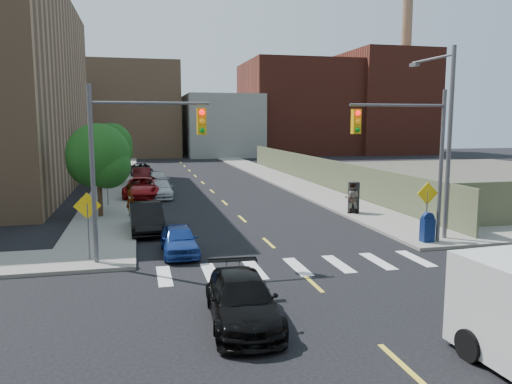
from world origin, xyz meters
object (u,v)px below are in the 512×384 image
parked_car_white (157,179)px  parked_car_maroon (142,176)px  mailbox (427,227)px  payphone (354,197)px  parked_car_blue (179,240)px  parked_car_black (146,218)px  parked_car_red (143,187)px  black_sedan (242,300)px  pedestrian_west (130,200)px  parked_car_silver (160,189)px  pedestrian_east (352,198)px  parked_car_grey (141,170)px

parked_car_white → parked_car_maroon: (-1.30, 1.82, 0.05)m
mailbox → payphone: size_ratio=0.74×
parked_car_blue → parked_car_black: 4.86m
parked_car_red → mailbox: parked_car_red is taller
black_sedan → mailbox: mailbox is taller
parked_car_blue → pedestrian_west: size_ratio=1.97×
parked_car_black → pedestrian_west: pedestrian_west is taller
parked_car_blue → parked_car_red: parked_car_red is taller
parked_car_black → parked_car_maroon: 20.33m
parked_car_silver → parked_car_white: parked_car_white is taller
parked_car_blue → black_sedan: (1.10, -7.81, 0.03)m
mailbox → payphone: bearing=90.3°
pedestrian_east → parked_car_red: bearing=-19.5°
parked_car_white → parked_car_grey: bearing=93.6°
parked_car_blue → parked_car_silver: bearing=89.8°
parked_car_white → mailbox: (11.16, -24.20, 0.12)m
parked_car_maroon → parked_car_grey: 7.31m
parked_car_red → parked_car_white: parked_car_red is taller
parked_car_black → payphone: (12.30, 2.02, 0.32)m
parked_car_grey → pedestrian_west: size_ratio=2.55×
pedestrian_east → parked_car_blue: bearing=52.0°
parked_car_blue → parked_car_red: bearing=94.0°
parked_car_silver → pedestrian_east: pedestrian_east is taller
parked_car_silver → parked_car_maroon: size_ratio=1.00×
mailbox → parked_car_grey: bearing=109.8°
payphone → pedestrian_east: payphone is taller
pedestrian_east → parked_car_silver: bearing=-21.6°
parked_car_blue → payphone: (11.02, 6.71, 0.45)m
black_sedan → payphone: bearing=59.2°
parked_car_black → black_sedan: 12.73m
parked_car_red → parked_car_silver: (1.24, -0.33, -0.12)m
parked_car_red → parked_car_grey: size_ratio=1.18×
parked_car_red → pedestrian_west: (-0.80, -8.14, 0.30)m
pedestrian_east → payphone: bearing=-115.9°
parked_car_red → parked_car_white: (1.30, 6.38, -0.08)m
parked_car_black → parked_car_red: size_ratio=0.82×
parked_car_blue → parked_car_white: parked_car_white is taller
parked_car_silver → black_sedan: 24.32m
parked_car_black → mailbox: (12.44, -5.69, 0.06)m
black_sedan → payphone: size_ratio=2.45×
black_sedan → mailbox: (10.06, 6.81, 0.15)m
parked_car_red → payphone: bearing=-33.5°
parked_car_blue → black_sedan: 7.89m
parked_car_black → parked_car_grey: parked_car_black is taller
parked_car_grey → mailbox: 35.58m
parked_car_red → pedestrian_west: bearing=-89.8°
parked_car_black → pedestrian_west: (-0.82, 3.98, 0.33)m
pedestrian_east → black_sedan: bearing=76.8°
parked_car_red → parked_car_silver: parked_car_red is taller
black_sedan → mailbox: 12.15m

